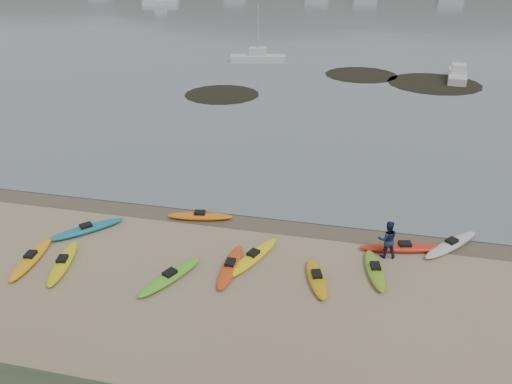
# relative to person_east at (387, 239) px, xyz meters

# --- Properties ---
(ground) EXTENTS (600.00, 600.00, 0.00)m
(ground) POSITION_rel_person_east_xyz_m (-6.60, 2.24, -0.91)
(ground) COLOR tan
(ground) RESTS_ON ground
(wet_sand) EXTENTS (60.00, 60.00, 0.00)m
(wet_sand) POSITION_rel_person_east_xyz_m (-6.60, 1.94, -0.91)
(wet_sand) COLOR brown
(wet_sand) RESTS_ON ground
(kayaks) EXTENTS (20.66, 8.97, 0.34)m
(kayaks) POSITION_rel_person_east_xyz_m (-6.72, -1.55, -0.74)
(kayaks) COLOR #62D129
(kayaks) RESTS_ON ground
(person_east) EXTENTS (0.99, 0.83, 1.82)m
(person_east) POSITION_rel_person_east_xyz_m (0.00, 0.00, 0.00)
(person_east) COLOR navy
(person_east) RESTS_ON ground
(kelp_mats) EXTENTS (28.66, 18.91, 0.04)m
(kelp_mats) POSITION_rel_person_east_xyz_m (-2.35, 32.67, -0.88)
(kelp_mats) COLOR black
(kelp_mats) RESTS_ON water
(moored_boats) EXTENTS (96.78, 74.47, 1.20)m
(moored_boats) POSITION_rel_person_east_xyz_m (-2.31, 81.12, -0.36)
(moored_boats) COLOR silver
(moored_boats) RESTS_ON ground
(far_hills) EXTENTS (550.00, 135.00, 80.00)m
(far_hills) POSITION_rel_person_east_xyz_m (32.78, 196.21, -16.84)
(far_hills) COLOR #384235
(far_hills) RESTS_ON ground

